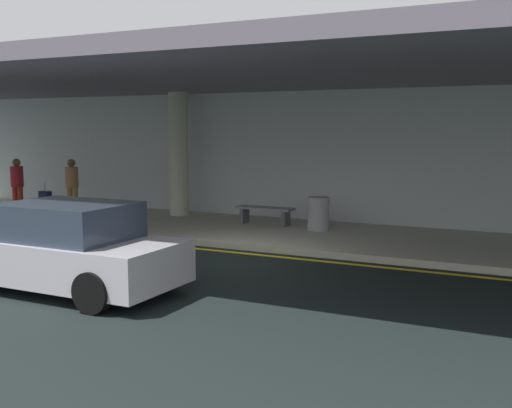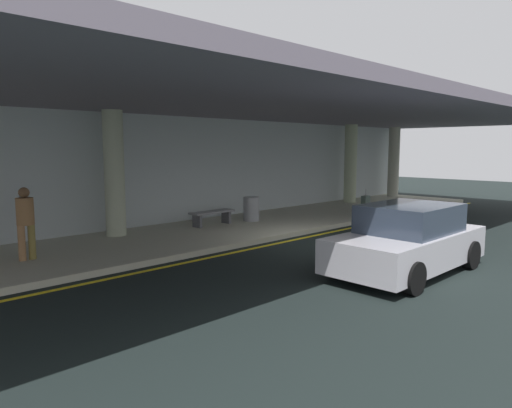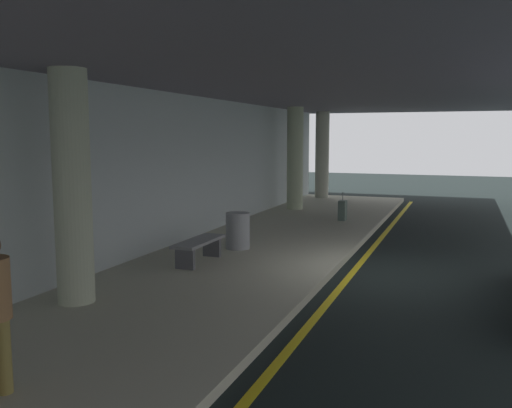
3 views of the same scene
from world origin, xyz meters
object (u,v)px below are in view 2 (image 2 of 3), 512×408
Objects in this scene: support_column_left_mid at (350,164)px; bench_metal at (212,215)px; trash_bin_steel at (251,209)px; person_waiting_for_ride at (25,219)px; car_silver at (408,240)px; suitcase_upright_primary at (365,203)px; support_column_far_left at (114,174)px; support_column_center at (394,162)px.

bench_metal is at bearing -176.14° from support_column_left_mid.
bench_metal is 1.63m from trash_bin_steel.
person_waiting_for_ride is 7.73m from trash_bin_steel.
car_silver is at bearing 115.41° from person_waiting_for_ride.
suitcase_upright_primary is at bearing -133.59° from support_column_left_mid.
car_silver is 9.02m from suitcase_upright_primary.
support_column_far_left is 0.89× the size of car_silver.
car_silver reaches higher than suitcase_upright_primary.
suitcase_upright_primary is 6.96m from bench_metal.
support_column_left_mid is 4.00m from support_column_center.
support_column_center is 4.29× the size of trash_bin_steel.
suitcase_upright_primary is at bearing -12.45° from support_column_far_left.
support_column_center is 6.64m from suitcase_upright_primary.
car_silver is 8.60m from person_waiting_for_ride.
person_waiting_for_ride is 12.90m from suitcase_upright_primary.
support_column_left_mid reaches higher than person_waiting_for_ride.
trash_bin_steel is at bearing -105.04° from car_silver.
person_waiting_for_ride reaches higher than suitcase_upright_primary.
bench_metal is at bearing -92.06° from car_silver.
suitcase_upright_primary is at bearing -13.22° from bench_metal.
support_column_left_mid is 4.29× the size of trash_bin_steel.
suitcase_upright_primary is at bearing 159.70° from person_waiting_for_ride.
trash_bin_steel is at bearing -9.54° from support_column_far_left.
support_column_left_mid is at bearing 168.59° from person_waiting_for_ride.
support_column_left_mid is 15.02m from person_waiting_for_ride.
support_column_left_mid is 2.17× the size of person_waiting_for_ride.
trash_bin_steel is (4.76, -0.80, -1.40)m from support_column_far_left.
support_column_center reaches higher than person_waiting_for_ride.
car_silver is 7.16m from bench_metal.
support_column_far_left is 16.00m from support_column_center.
suitcase_upright_primary is 5.34m from trash_bin_steel.
person_waiting_for_ride reaches higher than trash_bin_steel.
support_column_center reaches higher than car_silver.
suitcase_upright_primary is (9.92, -2.19, -1.51)m from support_column_far_left.
trash_bin_steel is at bearing -175.93° from support_column_center.
support_column_far_left is 3.52m from bench_metal.
support_column_center is 4.06× the size of suitcase_upright_primary.
bench_metal is (3.14, -0.60, -1.47)m from support_column_far_left.
person_waiting_for_ride is (-14.94, -1.37, -0.86)m from support_column_left_mid.
person_waiting_for_ride is at bearing -175.74° from trash_bin_steel.
support_column_left_mid reaches higher than car_silver.
support_column_far_left is 3.35m from person_waiting_for_ride.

